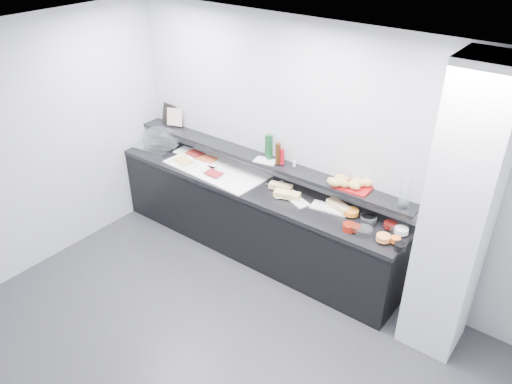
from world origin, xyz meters
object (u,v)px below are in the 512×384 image
Objects in this scene: cloche_base at (155,147)px; sandwich_plate_mid at (296,200)px; carafe at (405,193)px; condiment_tray at (266,161)px; framed_print at (169,114)px; bread_tray at (353,187)px.

sandwich_plate_mid is (2.12, 0.03, -0.01)m from cloche_base.
condiment_tray is at bearing -179.34° from carafe.
condiment_tray is at bearing -1.93° from cloche_base.
framed_print is at bearing 178.42° from carafe.
cloche_base is 1.64m from condiment_tray.
framed_print is at bearing -164.48° from sandwich_plate_mid.
cloche_base is 0.45m from framed_print.
framed_print reaches higher than bread_tray.
carafe is (1.07, 0.16, 0.39)m from sandwich_plate_mid.
framed_print is (0.01, 0.27, 0.36)m from cloche_base.
cloche_base is 2.12m from sandwich_plate_mid.
framed_print reaches higher than condiment_tray.
condiment_tray is at bearing 2.33° from framed_print.
condiment_tray is 1.58m from carafe.
condiment_tray is (-0.51, 0.14, 0.25)m from sandwich_plate_mid.
framed_print is at bearing 163.55° from condiment_tray.
cloche_base is 2.01× the size of condiment_tray.
bread_tray is (2.65, 0.23, 0.24)m from cloche_base.
bread_tray reaches higher than condiment_tray.
carafe is at bearing 30.45° from sandwich_plate_mid.
framed_print is (-2.11, 0.24, 0.37)m from sandwich_plate_mid.
sandwich_plate_mid is at bearing -171.66° from carafe.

